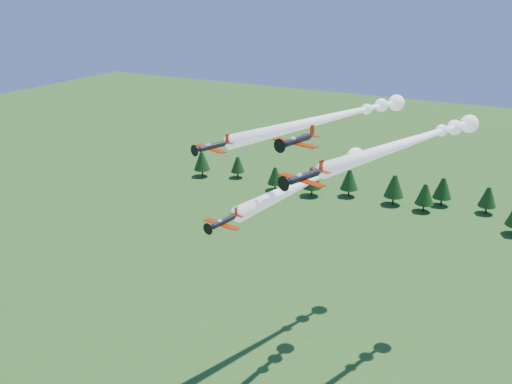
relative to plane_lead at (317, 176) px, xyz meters
The scene contains 5 objects.
plane_lead is the anchor object (origin of this frame).
plane_left 17.54m from the plane_lead, 98.78° to the left, with size 22.20×56.89×3.70m.
plane_right 19.23m from the plane_lead, 32.01° to the left, with size 21.50×53.65×3.70m.
plane_slot 14.97m from the plane_lead, 85.52° to the right, with size 8.39×9.24×2.93m.
treeline 98.29m from the plane_lead, 88.47° to the left, with size 175.03×21.41×11.13m.
Camera 1 is at (39.49, -75.16, 73.53)m, focal length 40.00 mm.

